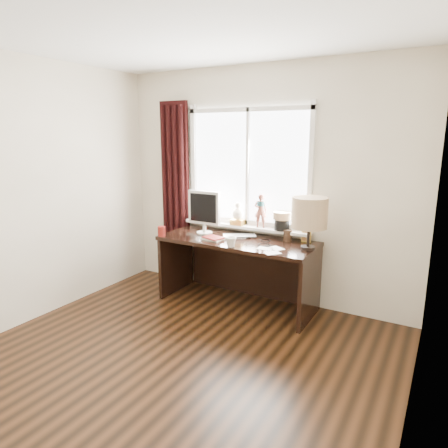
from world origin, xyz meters
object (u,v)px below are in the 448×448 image
Objects in this scene: mug at (231,242)px; monitor at (204,210)px; laptop at (240,236)px; red_cup at (162,231)px; desk at (241,258)px; table_lamp at (309,213)px.

monitor reaches higher than mug.
monitor is at bearing 152.77° from laptop.
desk is at bearing 26.26° from red_cup.
red_cup is at bearing -169.05° from table_lamp.
desk is 3.27× the size of table_lamp.
red_cup is 0.21× the size of table_lamp.
red_cup is 0.23× the size of monitor.
mug is at bearing -108.01° from laptop.
mug is at bearing -32.65° from monitor.
red_cup is (-0.78, -0.38, 0.04)m from laptop.
monitor reaches higher than desk.
desk is (0.02, 0.01, -0.26)m from laptop.
desk is at bearing -0.38° from laptop.
mug is 0.88m from red_cup.
monitor is 1.24m from table_lamp.
monitor is (-0.45, -0.05, 0.52)m from desk.
monitor is at bearing 44.67° from red_cup.
monitor is (0.35, 0.34, 0.22)m from red_cup.
laptop is 0.21× the size of desk.
mug and red_cup have the same top height.
table_lamp is (1.24, -0.04, 0.09)m from monitor.
table_lamp reaches higher than red_cup.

